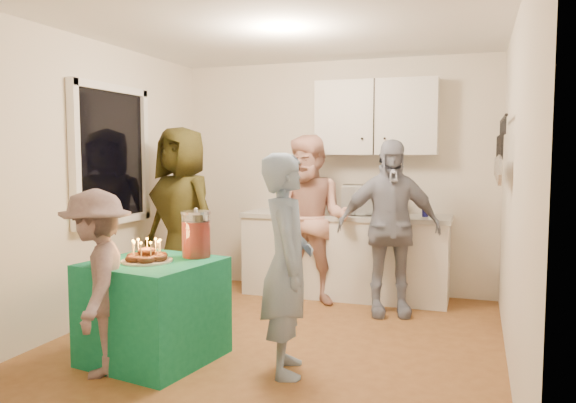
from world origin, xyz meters
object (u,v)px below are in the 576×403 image
(microwave, at_px, (368,200))
(punch_jar, at_px, (196,235))
(counter, at_px, (345,257))
(party_table, at_px, (154,310))
(woman_back_right, at_px, (389,228))
(woman_back_left, at_px, (182,217))
(child_near_left, at_px, (97,282))
(woman_back_center, at_px, (311,220))
(man_birthday, at_px, (287,264))

(microwave, relative_size, punch_jar, 1.65)
(counter, distance_m, punch_jar, 2.25)
(party_table, relative_size, woman_back_right, 0.50)
(woman_back_right, bearing_deg, woman_back_left, 171.54)
(woman_back_left, xyz_separation_m, woman_back_right, (2.06, 0.33, -0.07))
(child_near_left, bearing_deg, woman_back_left, 159.13)
(punch_jar, bearing_deg, woman_back_right, 50.29)
(counter, relative_size, microwave, 3.92)
(punch_jar, bearing_deg, woman_back_left, 123.64)
(woman_back_center, distance_m, woman_back_right, 0.83)
(party_table, xyz_separation_m, woman_back_center, (0.68, 1.92, 0.50))
(counter, xyz_separation_m, microwave, (0.25, 0.00, 0.64))
(counter, distance_m, child_near_left, 2.93)
(man_birthday, height_order, woman_back_center, woman_back_center)
(man_birthday, bearing_deg, woman_back_right, -35.51)
(party_table, relative_size, child_near_left, 0.64)
(counter, distance_m, woman_back_right, 0.88)
(party_table, bearing_deg, woman_back_right, 49.66)
(punch_jar, xyz_separation_m, child_near_left, (-0.47, -0.61, -0.27))
(woman_back_center, bearing_deg, woman_back_right, -5.89)
(child_near_left, bearing_deg, microwave, 120.62)
(child_near_left, bearing_deg, counter, 125.03)
(party_table, xyz_separation_m, woman_back_left, (-0.56, 1.44, 0.54))
(microwave, xyz_separation_m, man_birthday, (-0.17, -2.23, -0.28))
(microwave, xyz_separation_m, woman_back_left, (-1.76, -0.88, -0.15))
(woman_back_center, distance_m, child_near_left, 2.46)
(punch_jar, bearing_deg, child_near_left, -127.64)
(woman_back_right, bearing_deg, punch_jar, -147.31)
(counter, height_order, woman_back_left, woman_back_left)
(microwave, xyz_separation_m, woman_back_center, (-0.52, -0.40, -0.19))
(microwave, xyz_separation_m, woman_back_right, (0.30, -0.54, -0.22))
(party_table, distance_m, man_birthday, 1.12)
(party_table, height_order, punch_jar, punch_jar)
(woman_back_left, bearing_deg, party_table, -48.70)
(party_table, bearing_deg, child_near_left, -122.51)
(party_table, distance_m, child_near_left, 0.51)
(counter, distance_m, woman_back_center, 0.66)
(microwave, height_order, child_near_left, child_near_left)
(microwave, relative_size, child_near_left, 0.43)
(microwave, bearing_deg, woman_back_center, -152.41)
(microwave, relative_size, woman_back_center, 0.32)
(punch_jar, height_order, man_birthday, man_birthday)
(punch_jar, relative_size, woman_back_left, 0.19)
(punch_jar, xyz_separation_m, man_birthday, (0.80, -0.16, -0.14))
(woman_back_right, relative_size, child_near_left, 1.29)
(party_table, relative_size, woman_back_left, 0.46)
(counter, height_order, man_birthday, man_birthday)
(counter, bearing_deg, woman_back_right, -44.42)
(party_table, relative_size, man_birthday, 0.54)
(punch_jar, height_order, woman_back_center, woman_back_center)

